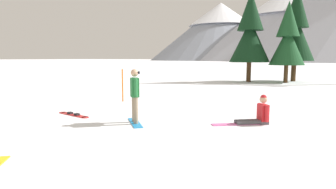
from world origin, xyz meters
The scene contains 10 objects.
ground_plane centered at (0.00, 0.00, 0.00)m, with size 800.00×800.00×0.00m, color white.
snowboarder_midground centered at (-2.08, 4.12, 0.93)m, with size 1.21×1.26×1.76m.
snowboarder_background centered at (1.45, 5.89, 0.32)m, with size 1.66×1.36×0.95m.
loose_snowboard_near_left centered at (-4.84, 4.11, 0.02)m, with size 1.73×0.56×0.09m.
trail_marker_pole centered at (-5.31, 7.73, 0.79)m, with size 0.06×0.06×1.58m, color orange.
pine_tree_slender centered at (0.41, 22.94, 3.73)m, with size 2.90×2.90×6.83m.
pine_tree_short centered at (0.83, 24.96, 4.58)m, with size 3.30×3.30×8.39m.
pine_tree_broad centered at (-2.62, 22.47, 4.29)m, with size 3.46×3.46×7.87m.
peak_east_ridge centered at (-80.67, 251.37, 26.59)m, with size 126.26×126.26×50.89m.
peak_north_spur centered at (-23.37, 238.69, 29.02)m, with size 143.88×143.88×55.55m.
Camera 1 is at (3.23, -3.46, 2.11)m, focal length 30.83 mm.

